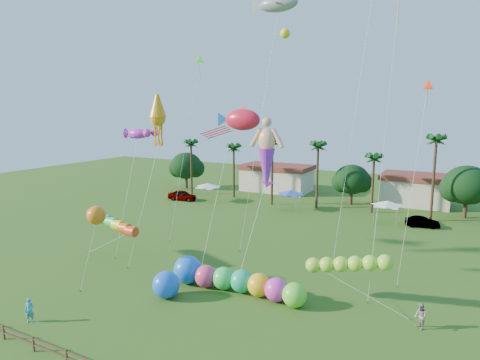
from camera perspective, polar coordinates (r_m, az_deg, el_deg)
The scene contains 20 objects.
ground at distance 31.24m, azimuth -9.30°, elevation -19.31°, with size 160.00×160.00×0.00m, color #285116.
tree_line at distance 67.68m, azimuth 16.60°, elevation 0.00°, with size 69.46×8.91×11.00m.
buildings_row at distance 75.37m, azimuth 12.52°, elevation -0.64°, with size 35.00×7.00×4.00m.
tent_row at distance 63.41m, azimuth 6.59°, elevation -1.69°, with size 31.00×4.00×0.60m.
car_a at distance 71.33m, azimuth -7.69°, elevation -2.04°, with size 1.94×4.81×1.64m, color #4C4C54.
car_b at distance 59.56m, azimuth 23.14°, elevation -5.18°, with size 1.43×4.11×1.36m, color #4C4C54.
spectator_a at distance 34.96m, azimuth -26.25°, elevation -15.32°, with size 0.65×0.43×1.78m, color teal.
spectator_b at distance 33.16m, azimuth 22.92°, elevation -16.40°, with size 0.90×0.70×1.84m, color gray.
caterpillar_inflatable at distance 36.18m, azimuth -1.01°, elevation -13.20°, with size 12.01×2.80×2.45m.
blue_ball at distance 35.65m, azimuth -9.83°, elevation -13.58°, with size 2.20×2.20×2.20m, color blue.
rainbow_tube at distance 43.02m, azimuth -16.08°, elevation -6.28°, with size 8.95×2.47×4.06m.
green_worm at distance 35.09m, azimuth 9.73°, elevation -11.12°, with size 10.67×3.78×3.43m.
orange_ball_kite at distance 38.17m, azimuth -18.62°, elevation -4.50°, with size 1.95×3.01×6.89m.
merman_kite at distance 37.26m, azimuth 3.56°, elevation 3.01°, with size 2.87×4.72×13.74m.
fish_kite at distance 39.76m, azimuth 0.35°, elevation 8.04°, with size 5.53×6.91×15.07m.
shark_kite at distance 49.58m, azimuth 5.13°, elevation 22.35°, with size 6.21×7.54×27.12m.
squid_kite at distance 42.85m, azimuth -10.89°, elevation 8.08°, with size 2.00×5.28×16.47m.
lobster_kite at distance 46.47m, azimuth -13.54°, elevation 6.03°, with size 4.08×5.48×13.16m.
delta_kite_red at distance 40.91m, azimuth 23.70°, elevation 11.01°, with size 1.58×4.53×17.51m.
delta_kite_green at distance 49.94m, azimuth -5.51°, elevation 15.36°, with size 2.47×4.30×21.07m.
Camera 1 is at (17.05, -21.46, 15.00)m, focal length 32.00 mm.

